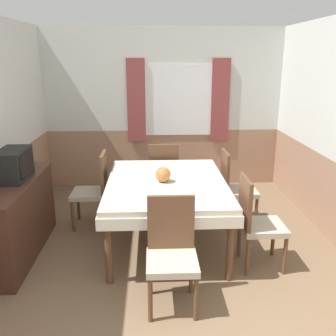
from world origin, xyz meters
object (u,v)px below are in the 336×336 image
object	(u,v)px
chair_head_window	(163,173)
dining_table	(166,189)
chair_right_near	(256,220)
chair_left_far	(95,188)
chair_right_far	(234,186)
sideboard	(15,218)
chair_head_near	(172,250)
vase	(163,175)
tv	(13,165)

from	to	relation	value
chair_head_window	dining_table	bearing A→B (deg)	-90.00
dining_table	chair_right_near	size ratio (longest dim) A/B	1.85
chair_left_far	chair_right_far	size ratio (longest dim) A/B	1.00
chair_right_far	chair_head_window	size ratio (longest dim) A/B	1.00
chair_left_far	chair_right_far	bearing A→B (deg)	-90.00
chair_right_near	chair_left_far	size ratio (longest dim) A/B	1.00
chair_right_near	sideboard	world-z (taller)	chair_right_near
chair_right_near	chair_right_far	world-z (taller)	same
chair_right_far	sideboard	world-z (taller)	chair_right_far
chair_head_near	vase	size ratio (longest dim) A/B	5.65
sideboard	tv	size ratio (longest dim) A/B	3.01
chair_left_far	chair_head_window	xyz separation A→B (m)	(0.90, 0.58, 0.00)
dining_table	chair_head_near	size ratio (longest dim) A/B	1.85
chair_left_far	vase	bearing A→B (deg)	-123.99
vase	dining_table	bearing A→B (deg)	48.19
chair_right_near	chair_head_window	xyz separation A→B (m)	(-0.90, 1.66, 0.00)
chair_right_far	sideboard	distance (m)	2.67
chair_right_far	vase	size ratio (longest dim) A/B	5.65
chair_head_near	chair_head_window	distance (m)	2.25
chair_left_far	tv	size ratio (longest dim) A/B	1.88
chair_head_window	vase	bearing A→B (deg)	-91.93
chair_head_window	tv	bearing A→B (deg)	-142.58
dining_table	chair_right_near	world-z (taller)	chair_right_near
chair_left_far	chair_head_window	world-z (taller)	same
sideboard	vase	bearing A→B (deg)	5.67
dining_table	vase	bearing A→B (deg)	-131.81
chair_right_near	sideboard	size ratio (longest dim) A/B	0.62
chair_right_near	chair_left_far	distance (m)	2.10
sideboard	vase	size ratio (longest dim) A/B	9.04
chair_left_far	chair_right_far	world-z (taller)	same
dining_table	sideboard	xyz separation A→B (m)	(-1.66, -0.21, -0.24)
dining_table	chair_right_far	bearing A→B (deg)	30.81
chair_left_far	chair_head_near	world-z (taller)	same
chair_left_far	chair_head_window	bearing A→B (deg)	-57.11
chair_right_far	tv	bearing A→B (deg)	-75.20
dining_table	chair_head_window	world-z (taller)	chair_head_window
sideboard	chair_right_near	bearing A→B (deg)	-7.41
sideboard	chair_head_near	bearing A→B (deg)	-28.88
chair_right_near	chair_head_near	xyz separation A→B (m)	(-0.90, -0.58, 0.00)
vase	chair_left_far	bearing A→B (deg)	146.01
dining_table	chair_right_near	xyz separation A→B (m)	(0.90, -0.54, -0.16)
chair_left_far	chair_right_near	bearing A→B (deg)	-120.81
chair_right_near	vase	distance (m)	1.12
dining_table	tv	world-z (taller)	tv
chair_right_far	chair_right_near	bearing A→B (deg)	0.00
chair_left_far	chair_head_window	size ratio (longest dim) A/B	1.00
chair_right_far	vase	distance (m)	1.16
chair_right_near	chair_head_near	distance (m)	1.08
dining_table	chair_head_near	world-z (taller)	chair_head_near
chair_right_far	dining_table	bearing A→B (deg)	-59.19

